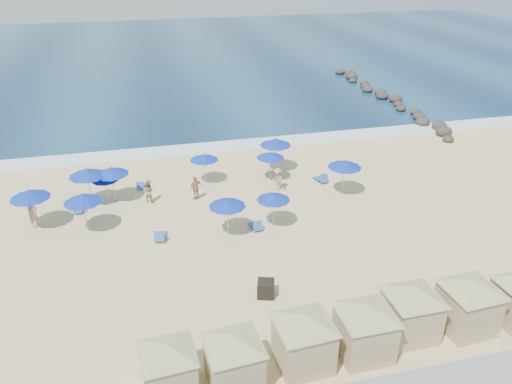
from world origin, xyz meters
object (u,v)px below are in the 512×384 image
umbrella_3 (82,198)px  beachgoer_0 (33,214)px  umbrella_5 (111,171)px  beachgoer_3 (278,179)px  cabana_4 (412,305)px  umbrella_10 (271,155)px  beachgoer_2 (196,188)px  umbrella_1 (30,194)px  cabana_5 (470,298)px  umbrella_11 (345,164)px  cabana_1 (234,353)px  umbrella_2 (87,172)px  umbrella_8 (273,197)px  trash_bin (266,289)px  beachgoer_1 (148,191)px  cabana_3 (366,323)px  umbrella_7 (204,157)px  umbrella_9 (276,142)px  umbrella_4 (105,178)px  umbrella_6 (227,203)px  cabana_2 (304,333)px  cabana_0 (168,362)px  rock_jetty (387,97)px

umbrella_3 → beachgoer_0: 3.74m
umbrella_5 → beachgoer_3: 11.37m
cabana_4 → umbrella_10: cabana_4 is taller
beachgoer_2 → umbrella_1: bearing=-22.3°
cabana_5 → umbrella_11: bearing=90.8°
cabana_1 → umbrella_2: (-6.30, 17.16, 0.79)m
umbrella_8 → beachgoer_3: (1.66, 4.77, -1.20)m
umbrella_1 → beachgoer_3: bearing=5.6°
trash_bin → umbrella_8: 7.06m
umbrella_11 → beachgoer_1: umbrella_11 is taller
cabana_3 → beachgoer_2: (-5.05, 16.01, -0.80)m
umbrella_3 → umbrella_7: bearing=32.5°
cabana_5 → umbrella_9: (-3.68, 18.93, 0.67)m
umbrella_4 → umbrella_10: 11.66m
trash_bin → umbrella_6: 6.44m
cabana_2 → umbrella_3: 16.29m
cabana_5 → umbrella_10: 17.92m
cabana_0 → beachgoer_0: cabana_0 is taller
umbrella_4 → beachgoer_2: umbrella_4 is taller
umbrella_5 → umbrella_3: bearing=-113.7°
umbrella_5 → beachgoer_2: size_ratio=1.51×
umbrella_9 → umbrella_10: 1.81m
beachgoer_1 → umbrella_6: bearing=158.5°
umbrella_6 → cabana_4: bearing=-58.7°
umbrella_10 → umbrella_5: bearing=-176.4°
cabana_1 → umbrella_7: 18.82m
umbrella_5 → umbrella_8: size_ratio=1.11×
beachgoer_3 → trash_bin: bearing=-39.3°
cabana_4 → umbrella_8: cabana_4 is taller
cabana_1 → umbrella_8: (4.81, 11.58, 0.46)m
cabana_4 → umbrella_2: bearing=131.6°
beachgoer_2 → rock_jetty: bearing=-173.0°
umbrella_2 → beachgoer_0: 4.23m
rock_jetty → umbrella_4: umbrella_4 is taller
cabana_3 → umbrella_3: cabana_3 is taller
umbrella_11 → beachgoer_0: size_ratio=1.52×
umbrella_9 → cabana_5: bearing=-79.0°
trash_bin → cabana_3: 5.79m
umbrella_7 → rock_jetty: bearing=35.3°
cabana_2 → umbrella_5: bearing=114.5°
umbrella_1 → umbrella_6: (11.36, -3.57, -0.17)m
umbrella_3 → umbrella_11: size_ratio=0.97×
umbrella_1 → umbrella_2: bearing=36.9°
umbrella_9 → umbrella_10: (-0.82, -1.58, -0.33)m
umbrella_5 → umbrella_6: 9.04m
umbrella_3 → beachgoer_1: 5.12m
cabana_5 → umbrella_7: size_ratio=2.01×
cabana_4 → cabana_5: (2.71, -0.22, 0.04)m
cabana_0 → cabana_2: 5.51m
cabana_2 → umbrella_2: (-9.28, 16.83, 0.72)m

